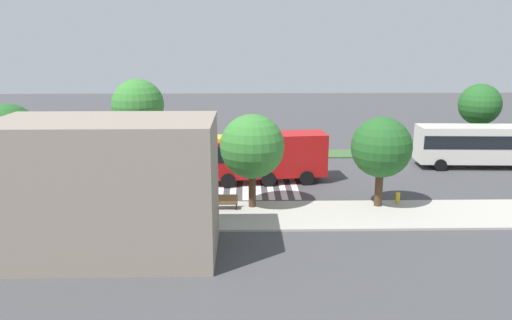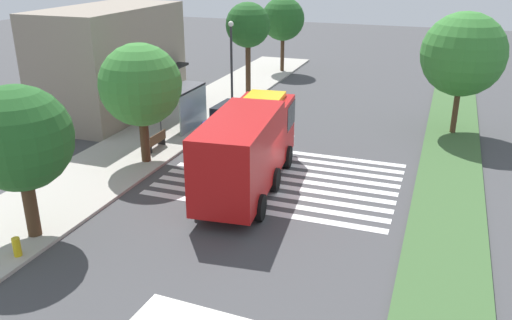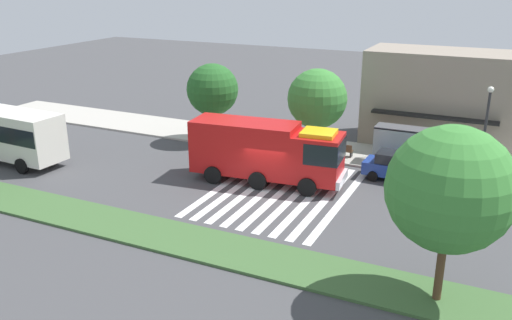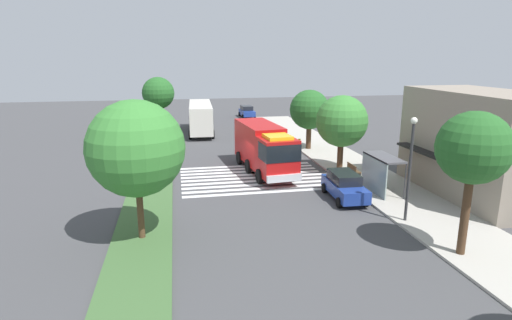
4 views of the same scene
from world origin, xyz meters
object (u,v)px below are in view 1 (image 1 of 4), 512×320
at_px(median_tree_far_west, 480,105).
at_px(sidewalk_tree_east, 10,131).
at_px(parked_car_mid, 160,186).
at_px(median_tree_west, 138,105).
at_px(sidewalk_tree_far_west, 381,148).
at_px(transit_bus, 482,143).
at_px(bench_near_shelter, 225,202).
at_px(bus_stop_shelter, 161,183).
at_px(street_lamp, 83,154).
at_px(sidewalk_tree_west, 252,147).
at_px(fire_truck, 262,155).
at_px(fire_hydrant, 398,198).

bearing_deg(median_tree_far_west, sidewalk_tree_east, 22.13).
xyz_separation_m(parked_car_mid, median_tree_west, (3.98, -12.53, 3.86)).
relative_size(sidewalk_tree_far_west, median_tree_far_west, 0.89).
distance_m(transit_bus, bench_near_shelter, 23.62).
height_order(bus_stop_shelter, street_lamp, street_lamp).
xyz_separation_m(street_lamp, median_tree_west, (-0.47, -14.33, 1.16)).
distance_m(sidewalk_tree_far_west, sidewalk_tree_east, 23.07).
relative_size(transit_bus, sidewalk_tree_west, 1.80).
distance_m(parked_car_mid, sidewalk_tree_west, 7.36).
height_order(bench_near_shelter, sidewalk_tree_far_west, sidewalk_tree_far_west).
relative_size(bench_near_shelter, median_tree_far_west, 0.25).
height_order(parked_car_mid, sidewalk_tree_far_west, sidewalk_tree_far_west).
height_order(parked_car_mid, street_lamp, street_lamp).
bearing_deg(parked_car_mid, sidewalk_tree_east, 16.40).
xyz_separation_m(transit_bus, street_lamp, (30.18, 9.47, 1.49)).
height_order(fire_truck, parked_car_mid, fire_truck).
bearing_deg(transit_bus, street_lamp, -160.03).
bearing_deg(bus_stop_shelter, sidewalk_tree_far_west, -178.33).
bearing_deg(transit_bus, fire_truck, -165.69).
height_order(parked_car_mid, bus_stop_shelter, bus_stop_shelter).
bearing_deg(sidewalk_tree_west, transit_bus, -153.14).
height_order(sidewalk_tree_east, fire_hydrant, sidewalk_tree_east).
height_order(fire_truck, sidewalk_tree_east, sidewalk_tree_east).
relative_size(fire_truck, sidewalk_tree_far_west, 1.65).
xyz_separation_m(parked_car_mid, sidewalk_tree_far_west, (-14.41, 2.20, 3.09)).
height_order(parked_car_mid, bench_near_shelter, parked_car_mid).
relative_size(street_lamp, median_tree_west, 0.83).
height_order(bench_near_shelter, sidewalk_tree_west, sidewalk_tree_west).
relative_size(sidewalk_tree_west, median_tree_far_west, 0.92).
bearing_deg(median_tree_far_west, transit_bus, 69.22).
relative_size(fire_truck, fire_hydrant, 13.66).
xyz_separation_m(street_lamp, fire_hydrant, (-20.29, -0.10, -3.10)).
distance_m(bench_near_shelter, street_lamp, 9.49).
height_order(sidewalk_tree_west, median_tree_west, median_tree_west).
distance_m(parked_car_mid, street_lamp, 5.51).
bearing_deg(fire_truck, street_lamp, 20.09).
bearing_deg(fire_hydrant, bus_stop_shelter, 3.38).
height_order(bench_near_shelter, sidewalk_tree_east, sidewalk_tree_east).
distance_m(transit_bus, sidewalk_tree_east, 35.89).
xyz_separation_m(sidewalk_tree_west, median_tree_far_west, (-21.33, -14.73, 0.60)).
bearing_deg(street_lamp, sidewalk_tree_east, 5.45).
bearing_deg(sidewalk_tree_east, fire_truck, -159.16).
bearing_deg(sidewalk_tree_west, median_tree_far_west, -145.37).
distance_m(sidewalk_tree_east, fire_hydrant, 24.93).
xyz_separation_m(sidewalk_tree_west, fire_hydrant, (-9.59, -0.50, -3.60)).
distance_m(street_lamp, sidewalk_tree_east, 4.48).
bearing_deg(fire_truck, bus_stop_shelter, 38.46).
relative_size(bench_near_shelter, sidewalk_tree_far_west, 0.28).
xyz_separation_m(sidewalk_tree_west, median_tree_west, (10.23, -14.73, 0.66)).
bearing_deg(fire_hydrant, parked_car_mid, -6.12).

